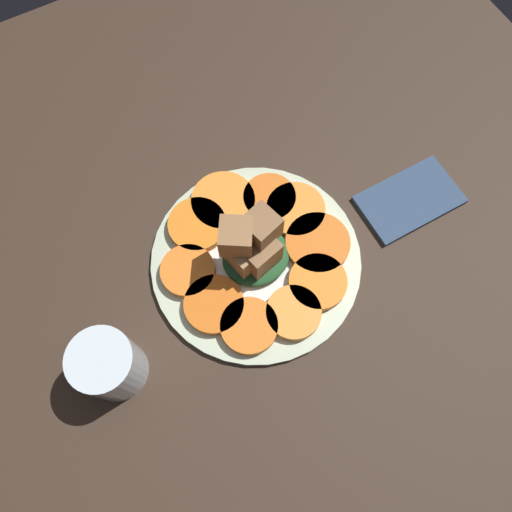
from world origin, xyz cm
name	(u,v)px	position (x,y,z in cm)	size (l,w,h in cm)	color
table_slab	(256,264)	(0.00, 0.00, 1.00)	(120.00, 120.00, 2.00)	#38281E
plate	(256,260)	(0.00, 0.00, 2.52)	(29.34, 29.34, 1.05)	beige
carrot_slice_0	(197,225)	(4.95, -8.23, 3.79)	(8.23, 8.23, 1.37)	orange
carrot_slice_1	(188,271)	(9.15, -2.69, 3.79)	(7.45, 7.45, 1.37)	orange
carrot_slice_2	(214,305)	(8.18, 3.26, 3.79)	(8.03, 8.03, 1.37)	orange
carrot_slice_3	(249,326)	(5.48, 8.05, 3.79)	(7.60, 7.60, 1.37)	orange
carrot_slice_4	(293,313)	(-0.51, 9.33, 3.79)	(7.37, 7.37, 1.37)	orange
carrot_slice_5	(318,282)	(-5.53, 7.25, 3.79)	(7.91, 7.91, 1.37)	orange
carrot_slice_6	(317,243)	(-8.47, 2.37, 3.79)	(9.02, 9.02, 1.37)	orange
carrot_slice_7	(295,210)	(-8.40, -3.53, 3.79)	(8.45, 8.45, 1.37)	orange
carrot_slice_8	(269,198)	(-6.09, -7.00, 3.79)	(7.60, 7.60, 1.37)	orange
carrot_slice_9	(225,201)	(-0.27, -9.77, 3.79)	(9.21, 9.21, 1.37)	orange
center_pile	(253,248)	(0.36, -0.07, 7.24)	(9.79, 8.53, 10.10)	#235128
fork	(236,214)	(-0.78, -7.29, 3.30)	(16.73, 6.96, 0.40)	#B2B2B7
water_glass	(109,365)	(23.01, 4.67, 6.64)	(7.87, 7.87, 9.29)	silver
napkin	(409,200)	(-24.42, 2.59, 2.40)	(14.64, 8.79, 0.80)	#334766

